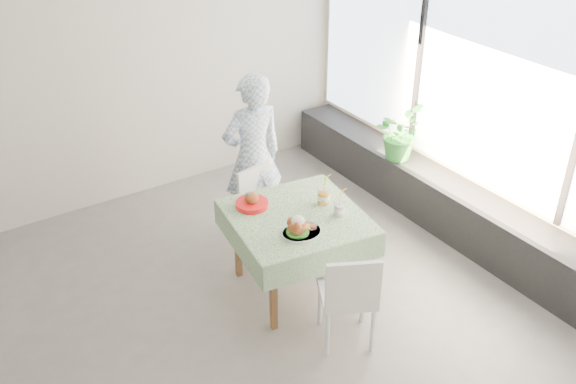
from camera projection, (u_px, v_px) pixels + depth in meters
floor at (199, 347)px, 4.94m from camera, size 6.00×6.00×0.00m
wall_back at (69, 79)px, 6.03m from camera, size 6.00×0.02×2.80m
wall_right at (494, 96)px, 5.65m from camera, size 0.02×5.00×2.80m
window_pane at (496, 70)px, 5.51m from camera, size 0.01×4.80×2.18m
window_ledge at (460, 213)px, 6.14m from camera, size 0.40×4.80×0.50m
cafe_table at (296, 244)px, 5.33m from camera, size 1.18×1.18×0.74m
chair_far at (266, 225)px, 5.96m from camera, size 0.45×0.45×0.80m
chair_near at (346, 312)px, 4.89m from camera, size 0.54×0.54×0.85m
diner at (253, 157)px, 5.92m from camera, size 0.62×0.43×1.63m
main_dish at (300, 228)px, 4.92m from camera, size 0.32×0.32×0.17m
juice_cup_orange at (323, 196)px, 5.31m from camera, size 0.11×0.11×0.30m
juice_cup_lemonade at (339, 208)px, 5.16m from camera, size 0.09×0.09×0.27m
second_dish at (252, 202)px, 5.29m from camera, size 0.27×0.27×0.13m
potted_plant at (399, 133)px, 6.46m from camera, size 0.66×0.65×0.56m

